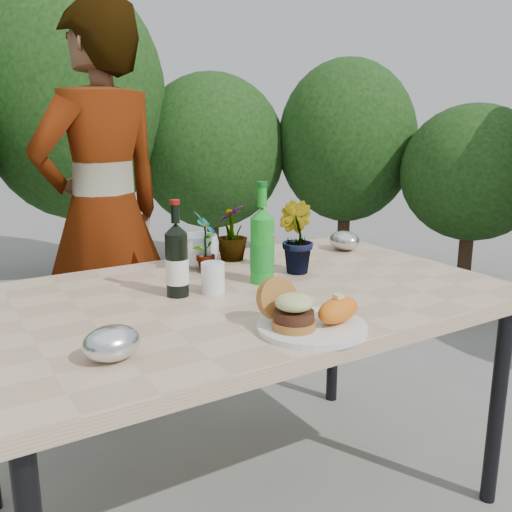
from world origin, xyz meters
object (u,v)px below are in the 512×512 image
patio_table (242,310)px  person (104,216)px  dinner_plate (311,327)px  wine_bottle (177,261)px

patio_table → person: bearing=98.7°
dinner_plate → wine_bottle: (-0.17, 0.44, 0.10)m
patio_table → person: person is taller
wine_bottle → person: (0.04, 0.84, 0.01)m
wine_bottle → person: size_ratio=0.17×
wine_bottle → dinner_plate: bearing=-59.0°
wine_bottle → person: person is taller
wine_bottle → person: 0.84m
dinner_plate → person: size_ratio=0.16×
dinner_plate → patio_table: bearing=88.0°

